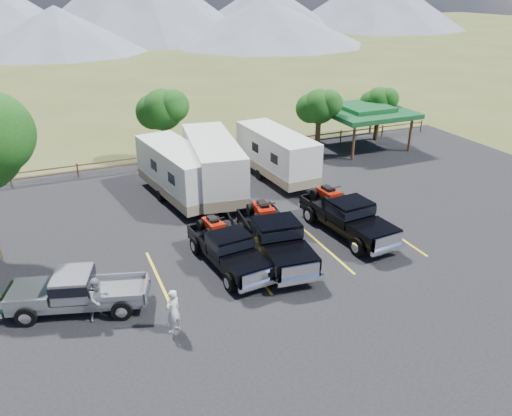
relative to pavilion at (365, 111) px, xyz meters
name	(u,v)px	position (x,y,z in m)	size (l,w,h in m)	color
ground	(330,301)	(-13.00, -17.00, -2.79)	(320.00, 320.00, 0.00)	#414D21
asphalt_lot	(296,265)	(-13.00, -14.00, -2.77)	(44.00, 34.00, 0.04)	black
stall_lines	(286,254)	(-13.00, -13.00, -2.74)	(12.12, 5.50, 0.01)	yellow
tree_ne_a	(319,107)	(-4.03, 0.01, 0.69)	(3.11, 2.92, 4.76)	black
tree_ne_b	(379,102)	(1.98, 1.01, 0.34)	(2.77, 2.59, 4.27)	black
tree_north	(162,110)	(-15.03, 2.02, 1.05)	(3.46, 3.24, 5.25)	black
rail_fence	(222,150)	(-11.00, 1.50, -2.18)	(36.12, 0.12, 1.00)	brown
pavilion	(365,111)	(0.00, 0.00, 0.00)	(6.20, 6.20, 3.22)	brown
mountain_range	(35,2)	(-20.63, 88.98, 5.08)	(209.00, 71.00, 20.00)	slate
rig_left	(227,247)	(-15.84, -12.80, -1.85)	(2.42, 5.72, 1.86)	black
rig_center	(275,236)	(-13.55, -12.84, -1.72)	(2.74, 6.54, 2.13)	black
rig_right	(347,215)	(-9.23, -12.19, -1.75)	(2.60, 6.33, 2.07)	black
trailer_left	(178,173)	(-15.84, -4.61, -1.10)	(3.45, 9.11, 3.15)	silver
trailer_center	(213,166)	(-13.75, -4.71, -0.97)	(3.64, 9.84, 3.40)	silver
trailer_right	(276,155)	(-9.19, -3.77, -1.13)	(2.79, 8.93, 3.09)	silver
pickup_silver	(78,291)	(-22.29, -13.70, -1.90)	(5.68, 3.21, 1.62)	gray
person_a	(173,311)	(-19.27, -16.46, -1.86)	(0.65, 0.43, 1.78)	silver
person_b	(99,299)	(-21.64, -14.58, -1.87)	(0.85, 0.66, 1.76)	gray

